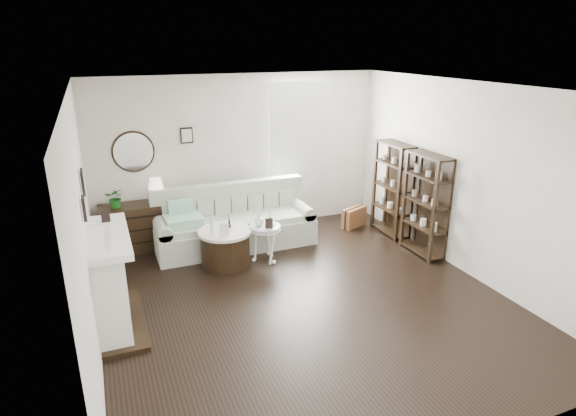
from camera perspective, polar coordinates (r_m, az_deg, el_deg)
name	(u,v)px	position (r m, az deg, el deg)	size (l,w,h in m)	color
room	(281,138)	(8.49, -0.84, 8.32)	(5.50, 5.50, 5.50)	black
fireplace	(111,284)	(5.99, -20.23, -8.42)	(0.50, 1.40, 1.84)	white
shelf_unit_far	(393,189)	(8.41, 12.28, 2.20)	(0.30, 0.80, 1.60)	black
shelf_unit_near	(425,205)	(7.73, 15.98, 0.37)	(0.30, 0.80, 1.60)	black
sofa	(234,226)	(7.94, -6.42, -2.11)	(2.55, 0.88, 0.99)	#A2AA98
quilt	(183,221)	(7.57, -12.31, -1.48)	(0.55, 0.45, 0.14)	#258959
suitcase	(354,217)	(8.80, 7.85, -1.08)	(0.53, 0.18, 0.35)	brown
dresser	(138,227)	(8.06, -17.33, -2.17)	(1.14, 0.49, 0.76)	black
table_lamp	(156,190)	(7.91, -15.35, 2.03)	(0.25, 0.25, 0.39)	#F3EBCD
potted_plant	(116,198)	(7.83, -19.75, 1.14)	(0.29, 0.25, 0.32)	#175018
drum_table	(225,247)	(7.27, -7.42, -4.64)	(0.79, 0.79, 0.55)	black
pedestal_table	(265,229)	(7.25, -2.73, -2.46)	(0.47, 0.47, 0.57)	white
eiffel_drum	(229,222)	(7.20, -6.99, -1.63)	(0.12, 0.12, 0.21)	black
bottle_drum	(212,226)	(6.99, -8.95, -2.08)	(0.06, 0.06, 0.27)	silver
card_frame_drum	(224,230)	(6.94, -7.57, -2.57)	(0.14, 0.01, 0.19)	silver
eiffel_ped	(270,219)	(7.26, -2.14, -1.26)	(0.10, 0.10, 0.18)	black
flask_ped	(259,217)	(7.18, -3.43, -1.12)	(0.15, 0.15, 0.27)	silver
card_frame_ped	(269,223)	(7.10, -2.26, -1.84)	(0.11, 0.01, 0.15)	black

